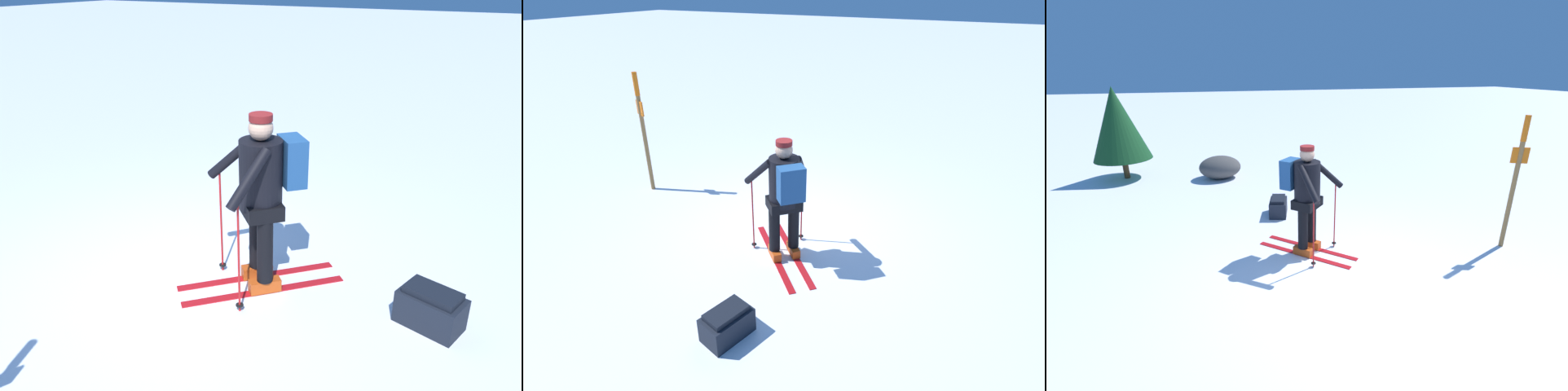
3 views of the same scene
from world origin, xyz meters
TOP-DOWN VIEW (x-y plane):
  - ground_plane at (0.00, 0.00)m, footprint 80.00×80.00m
  - skier at (0.23, -0.70)m, footprint 1.38×1.38m
  - dropped_backpack at (0.35, -2.25)m, footprint 0.45×0.60m

SIDE VIEW (x-z plane):
  - ground_plane at x=0.00m, z-range 0.00..0.00m
  - dropped_backpack at x=0.35m, z-range -0.01..0.35m
  - skier at x=0.23m, z-range 0.15..1.85m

